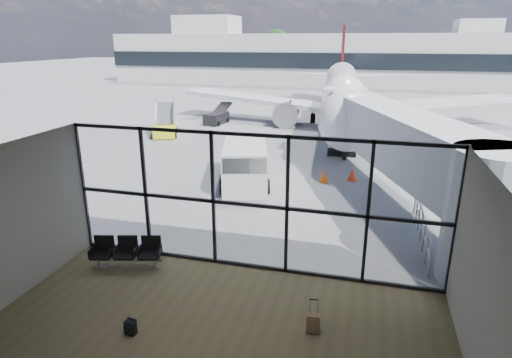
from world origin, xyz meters
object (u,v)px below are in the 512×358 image
at_px(belt_loader, 217,117).
at_px(mobile_stairs, 165,128).
at_px(backpack, 130,328).
at_px(suitcase, 313,323).
at_px(seating_row, 127,250).
at_px(service_van, 245,164).
at_px(airliner, 343,92).

xyz_separation_m(belt_loader, mobile_stairs, (-2.18, -5.78, 0.01)).
xyz_separation_m(backpack, suitcase, (4.45, 1.26, 0.08)).
xyz_separation_m(backpack, mobile_stairs, (-9.82, 21.79, 0.37)).
distance_m(suitcase, belt_loader, 28.96).
bearing_deg(seating_row, service_van, 66.86).
distance_m(belt_loader, mobile_stairs, 6.18).
bearing_deg(suitcase, mobile_stairs, 118.47).
bearing_deg(service_van, airliner, 63.76).
bearing_deg(suitcase, airliner, 86.43).
xyz_separation_m(seating_row, mobile_stairs, (-7.90, 18.70, 0.01)).
height_order(seating_row, suitcase, seating_row).
bearing_deg(backpack, service_van, 99.92).
height_order(airliner, mobile_stairs, airliner).
height_order(backpack, belt_loader, belt_loader).
bearing_deg(airliner, seating_row, -104.84).
height_order(service_van, mobile_stairs, mobile_stairs).
distance_m(seating_row, backpack, 3.66).
bearing_deg(backpack, suitcase, 23.25).
distance_m(backpack, mobile_stairs, 23.90).
relative_size(suitcase, service_van, 0.17).
distance_m(airliner, service_van, 19.43).
bearing_deg(service_van, backpack, -103.32).
bearing_deg(airliner, suitcase, -92.14).
xyz_separation_m(suitcase, belt_loader, (-12.09, 26.31, 0.28)).
relative_size(backpack, belt_loader, 0.11).
bearing_deg(suitcase, belt_loader, 108.35).
xyz_separation_m(service_van, belt_loader, (-7.12, 15.45, -0.54)).
bearing_deg(service_van, seating_row, -114.56).
distance_m(seating_row, belt_loader, 25.14).
relative_size(suitcase, mobile_stairs, 0.25).
bearing_deg(seating_row, belt_loader, 88.84).
height_order(suitcase, mobile_stairs, mobile_stairs).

